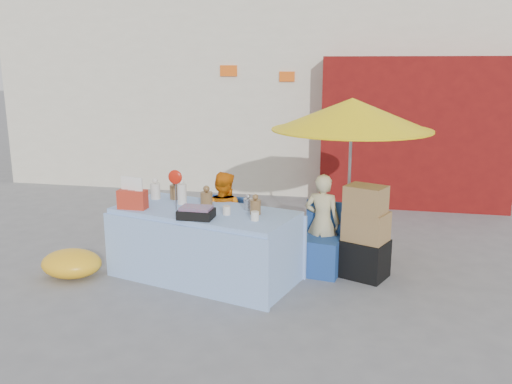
% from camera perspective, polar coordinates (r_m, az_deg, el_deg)
% --- Properties ---
extents(ground, '(80.00, 80.00, 0.00)m').
position_cam_1_polar(ground, '(6.20, -2.52, -10.23)').
color(ground, slate).
rests_on(ground, ground).
extents(backdrop, '(14.00, 8.00, 7.80)m').
position_cam_1_polar(backdrop, '(13.06, 8.24, 15.97)').
color(backdrop, silver).
rests_on(backdrop, ground).
extents(market_table, '(2.35, 1.55, 1.31)m').
position_cam_1_polar(market_table, '(6.42, -5.45, -5.37)').
color(market_table, '#9CBAFB').
rests_on(market_table, ground).
extents(chair_left, '(0.55, 0.54, 0.85)m').
position_cam_1_polar(chair_left, '(6.84, -3.72, -5.65)').
color(chair_left, navy).
rests_on(chair_left, ground).
extents(chair_right, '(0.55, 0.54, 0.85)m').
position_cam_1_polar(chair_right, '(6.63, 6.81, -6.35)').
color(chair_right, navy).
rests_on(chair_right, ground).
extents(vendor_orange, '(0.64, 0.53, 1.17)m').
position_cam_1_polar(vendor_orange, '(6.87, -3.48, -2.67)').
color(vendor_orange, orange).
rests_on(vendor_orange, ground).
extents(vendor_beige, '(0.48, 0.36, 1.20)m').
position_cam_1_polar(vendor_beige, '(6.65, 6.98, -3.18)').
color(vendor_beige, '#C3B98A').
rests_on(vendor_beige, ground).
extents(umbrella, '(1.90, 1.90, 2.09)m').
position_cam_1_polar(umbrella, '(6.53, 10.06, 7.99)').
color(umbrella, gray).
rests_on(umbrella, ground).
extents(box_stack, '(0.62, 0.58, 1.12)m').
position_cam_1_polar(box_stack, '(6.50, 11.44, -4.52)').
color(box_stack, black).
rests_on(box_stack, ground).
extents(tarp_bundle, '(0.85, 0.75, 0.33)m').
position_cam_1_polar(tarp_bundle, '(6.86, -18.85, -7.13)').
color(tarp_bundle, yellow).
rests_on(tarp_bundle, ground).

